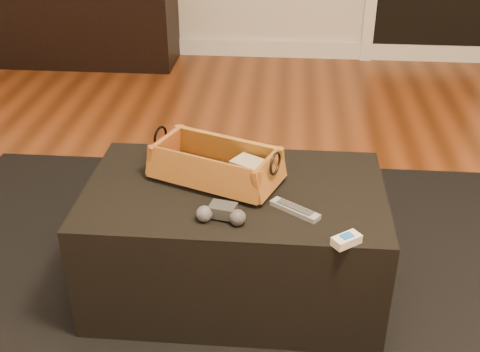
# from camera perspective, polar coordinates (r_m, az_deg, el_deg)

# --- Properties ---
(floor) EXTENTS (5.00, 5.50, 0.01)m
(floor) POSITION_cam_1_polar(r_m,az_deg,el_deg) (2.22, -3.92, -11.68)
(floor) COLOR brown
(floor) RESTS_ON ground
(baseboard) EXTENTS (5.00, 0.04, 0.12)m
(baseboard) POSITION_cam_1_polar(r_m,az_deg,el_deg) (4.60, 1.04, 12.02)
(baseboard) COLOR white
(baseboard) RESTS_ON floor
(media_cabinet) EXTENTS (1.34, 0.45, 0.53)m
(media_cabinet) POSITION_cam_1_polar(r_m,az_deg,el_deg) (4.57, -14.87, 13.61)
(media_cabinet) COLOR black
(media_cabinet) RESTS_ON floor
(area_rug) EXTENTS (2.60, 2.00, 0.01)m
(area_rug) POSITION_cam_1_polar(r_m,az_deg,el_deg) (2.21, -0.59, -11.36)
(area_rug) COLOR black
(area_rug) RESTS_ON floor
(ottoman) EXTENTS (1.00, 0.60, 0.42)m
(ottoman) POSITION_cam_1_polar(r_m,az_deg,el_deg) (2.12, -0.50, -6.07)
(ottoman) COLOR black
(ottoman) RESTS_ON area_rug
(tv_remote) EXTENTS (0.24, 0.11, 0.02)m
(tv_remote) POSITION_cam_1_polar(r_m,az_deg,el_deg) (2.04, -3.06, 0.28)
(tv_remote) COLOR black
(tv_remote) RESTS_ON wicker_basket
(cloth_bundle) EXTENTS (0.15, 0.13, 0.07)m
(cloth_bundle) POSITION_cam_1_polar(r_m,az_deg,el_deg) (2.01, 1.01, 0.57)
(cloth_bundle) COLOR tan
(cloth_bundle) RESTS_ON wicker_basket
(wicker_basket) EXTENTS (0.48, 0.37, 0.15)m
(wicker_basket) POSITION_cam_1_polar(r_m,az_deg,el_deg) (2.03, -2.31, 0.94)
(wicker_basket) COLOR #8E5A20
(wicker_basket) RESTS_ON ottoman
(game_controller) EXTENTS (0.16, 0.10, 0.05)m
(game_controller) POSITION_cam_1_polar(r_m,az_deg,el_deg) (1.83, -1.75, -3.57)
(game_controller) COLOR #2C2D2F
(game_controller) RESTS_ON ottoman
(silver_remote) EXTENTS (0.16, 0.13, 0.02)m
(silver_remote) POSITION_cam_1_polar(r_m,az_deg,el_deg) (1.88, 5.23, -3.19)
(silver_remote) COLOR #909497
(silver_remote) RESTS_ON ottoman
(cream_gadget) EXTENTS (0.09, 0.09, 0.03)m
(cream_gadget) POSITION_cam_1_polar(r_m,az_deg,el_deg) (1.76, 10.06, -5.99)
(cream_gadget) COLOR beige
(cream_gadget) RESTS_ON ottoman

